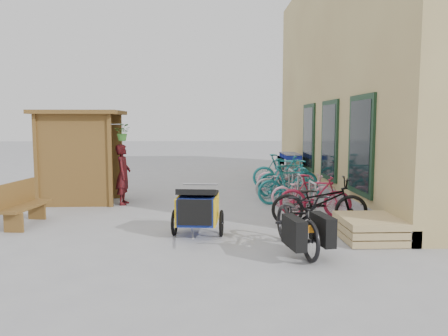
{
  "coord_description": "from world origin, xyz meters",
  "views": [
    {
      "loc": [
        0.13,
        -8.95,
        2.1
      ],
      "look_at": [
        0.5,
        1.5,
        1.0
      ],
      "focal_mm": 35.0,
      "sensor_mm": 36.0,
      "label": 1
    }
  ],
  "objects_px": {
    "pallet_stack": "(369,228)",
    "bike_6": "(285,177)",
    "kiosk": "(77,143)",
    "bike_3": "(289,185)",
    "bike_0": "(319,202)",
    "bike_1": "(315,196)",
    "bench": "(22,203)",
    "bike_4": "(285,182)",
    "child_trailer": "(198,208)",
    "bike_2": "(303,191)",
    "bike_7": "(282,172)",
    "person_kiosk": "(123,174)",
    "shopping_carts": "(288,164)",
    "cargo_bike": "(298,221)",
    "bike_5": "(289,178)"
  },
  "relations": [
    {
      "from": "cargo_bike",
      "to": "bike_3",
      "type": "relative_size",
      "value": 1.18
    },
    {
      "from": "bike_2",
      "to": "bike_3",
      "type": "xyz_separation_m",
      "value": [
        -0.25,
        0.42,
        0.09
      ]
    },
    {
      "from": "bench",
      "to": "bike_5",
      "type": "bearing_deg",
      "value": 35.2
    },
    {
      "from": "pallet_stack",
      "to": "bike_4",
      "type": "distance_m",
      "value": 4.39
    },
    {
      "from": "bike_4",
      "to": "cargo_bike",
      "type": "bearing_deg",
      "value": 166.23
    },
    {
      "from": "cargo_bike",
      "to": "bike_0",
      "type": "xyz_separation_m",
      "value": [
        0.78,
        1.69,
        0.01
      ]
    },
    {
      "from": "cargo_bike",
      "to": "bike_0",
      "type": "bearing_deg",
      "value": 56.06
    },
    {
      "from": "bench",
      "to": "bike_1",
      "type": "relative_size",
      "value": 0.93
    },
    {
      "from": "bike_4",
      "to": "bike_7",
      "type": "height_order",
      "value": "bike_7"
    },
    {
      "from": "bench",
      "to": "shopping_carts",
      "type": "height_order",
      "value": "shopping_carts"
    },
    {
      "from": "cargo_bike",
      "to": "bike_5",
      "type": "bearing_deg",
      "value": 72.1
    },
    {
      "from": "bike_2",
      "to": "bike_7",
      "type": "xyz_separation_m",
      "value": [
        -0.02,
        2.9,
        0.15
      ]
    },
    {
      "from": "bike_0",
      "to": "bike_6",
      "type": "relative_size",
      "value": 1.11
    },
    {
      "from": "bike_0",
      "to": "bike_4",
      "type": "xyz_separation_m",
      "value": [
        -0.12,
        3.26,
        -0.06
      ]
    },
    {
      "from": "kiosk",
      "to": "bike_1",
      "type": "xyz_separation_m",
      "value": [
        5.76,
        -1.98,
        -1.08
      ]
    },
    {
      "from": "cargo_bike",
      "to": "person_kiosk",
      "type": "bearing_deg",
      "value": 121.59
    },
    {
      "from": "bike_1",
      "to": "bike_7",
      "type": "relative_size",
      "value": 0.86
    },
    {
      "from": "bench",
      "to": "bike_4",
      "type": "bearing_deg",
      "value": 34.24
    },
    {
      "from": "pallet_stack",
      "to": "bike_1",
      "type": "relative_size",
      "value": 0.76
    },
    {
      "from": "bike_1",
      "to": "bike_0",
      "type": "bearing_deg",
      "value": -171.64
    },
    {
      "from": "child_trailer",
      "to": "shopping_carts",
      "type": "bearing_deg",
      "value": 73.77
    },
    {
      "from": "bike_0",
      "to": "bike_4",
      "type": "bearing_deg",
      "value": 8.81
    },
    {
      "from": "bike_2",
      "to": "bike_4",
      "type": "xyz_separation_m",
      "value": [
        -0.22,
        1.28,
        0.03
      ]
    },
    {
      "from": "person_kiosk",
      "to": "bike_2",
      "type": "distance_m",
      "value": 4.55
    },
    {
      "from": "bike_3",
      "to": "pallet_stack",
      "type": "bearing_deg",
      "value": -175.34
    },
    {
      "from": "bike_0",
      "to": "bike_3",
      "type": "distance_m",
      "value": 2.4
    },
    {
      "from": "kiosk",
      "to": "child_trailer",
      "type": "relative_size",
      "value": 1.54
    },
    {
      "from": "kiosk",
      "to": "bike_6",
      "type": "bearing_deg",
      "value": 15.91
    },
    {
      "from": "cargo_bike",
      "to": "bike_5",
      "type": "relative_size",
      "value": 1.08
    },
    {
      "from": "bike_1",
      "to": "bike_6",
      "type": "bearing_deg",
      "value": 16.95
    },
    {
      "from": "pallet_stack",
      "to": "shopping_carts",
      "type": "xyz_separation_m",
      "value": [
        -0.0,
        8.04,
        0.38
      ]
    },
    {
      "from": "pallet_stack",
      "to": "child_trailer",
      "type": "distance_m",
      "value": 3.12
    },
    {
      "from": "bike_1",
      "to": "bike_5",
      "type": "distance_m",
      "value": 2.62
    },
    {
      "from": "bike_3",
      "to": "bike_0",
      "type": "bearing_deg",
      "value": 175.44
    },
    {
      "from": "child_trailer",
      "to": "bike_2",
      "type": "distance_m",
      "value": 3.63
    },
    {
      "from": "bike_0",
      "to": "bike_7",
      "type": "height_order",
      "value": "bike_7"
    },
    {
      "from": "bench",
      "to": "bike_2",
      "type": "height_order",
      "value": "bench"
    },
    {
      "from": "kiosk",
      "to": "pallet_stack",
      "type": "height_order",
      "value": "kiosk"
    },
    {
      "from": "bench",
      "to": "bike_5",
      "type": "xyz_separation_m",
      "value": [
        6.05,
        3.19,
        0.09
      ]
    },
    {
      "from": "kiosk",
      "to": "bike_2",
      "type": "distance_m",
      "value": 5.9
    },
    {
      "from": "pallet_stack",
      "to": "bike_5",
      "type": "relative_size",
      "value": 0.66
    },
    {
      "from": "shopping_carts",
      "to": "bike_5",
      "type": "bearing_deg",
      "value": -100.1
    },
    {
      "from": "pallet_stack",
      "to": "bike_6",
      "type": "xyz_separation_m",
      "value": [
        -0.54,
        5.51,
        0.24
      ]
    },
    {
      "from": "bike_5",
      "to": "person_kiosk",
      "type": "bearing_deg",
      "value": 88.1
    },
    {
      "from": "kiosk",
      "to": "shopping_carts",
      "type": "relative_size",
      "value": 1.11
    },
    {
      "from": "child_trailer",
      "to": "bike_7",
      "type": "height_order",
      "value": "bike_7"
    },
    {
      "from": "bike_0",
      "to": "bike_7",
      "type": "distance_m",
      "value": 4.88
    },
    {
      "from": "pallet_stack",
      "to": "bike_3",
      "type": "relative_size",
      "value": 0.72
    },
    {
      "from": "bike_2",
      "to": "bike_4",
      "type": "height_order",
      "value": "bike_4"
    },
    {
      "from": "pallet_stack",
      "to": "bike_0",
      "type": "bearing_deg",
      "value": 121.09
    }
  ]
}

